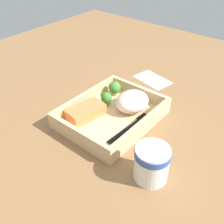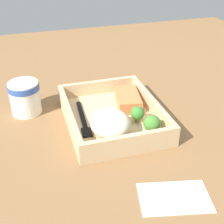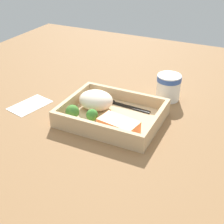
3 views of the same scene
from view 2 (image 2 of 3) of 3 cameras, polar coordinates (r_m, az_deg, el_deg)
name	(u,v)px [view 2 (image 2 of 3)]	position (r cm, az deg, el deg)	size (l,w,h in cm)	color
ground_plane	(112,125)	(76.95, 0.00, -2.36)	(160.00, 160.00, 2.00)	brown
takeout_tray	(112,119)	(76.08, 0.00, -1.35)	(27.64, 21.76, 1.20)	#D0AF82
tray_rim	(112,111)	(74.79, 0.00, 0.23)	(27.64, 21.76, 3.70)	#D0AF82
salmon_fillet	(128,99)	(80.34, 2.91, 2.32)	(10.54, 5.63, 3.16)	#F07D45
mashed_potatoes	(110,123)	(68.56, -0.30, -2.07)	(10.36, 8.88, 5.46)	beige
broccoli_floret_1	(138,113)	(73.14, 4.70, -0.27)	(3.31, 3.31, 4.04)	#7D9654
broccoli_floret_2	(152,124)	(69.13, 7.33, -2.18)	(3.85, 3.85, 4.64)	#789F55
fork	(83,121)	(74.43, -5.25, -1.56)	(15.87, 2.69, 0.44)	black
paper_cup	(25,96)	(80.82, -15.66, 2.82)	(7.70, 7.70, 8.37)	white
receipt_slip	(174,197)	(58.15, 11.33, -15.03)	(7.80, 12.50, 0.24)	white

